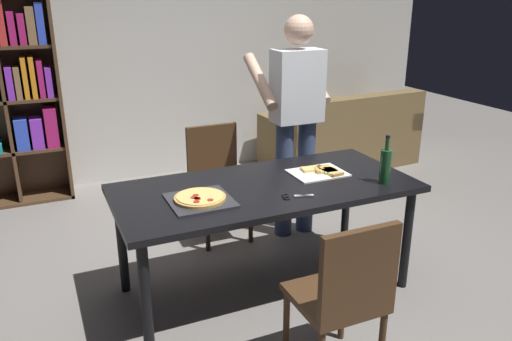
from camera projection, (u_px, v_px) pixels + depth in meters
The scene contains 11 objects.
ground_plane at pixel (265, 288), 3.47m from camera, with size 12.00×12.00×0.00m, color gray.
back_wall at pixel (159, 43), 5.24m from camera, with size 6.40×0.10×2.80m, color silver.
dining_table at pixel (266, 195), 3.24m from camera, with size 1.90×0.88×0.75m.
chair_near_camera at pixel (345, 292), 2.50m from camera, with size 0.42×0.42×0.90m.
chair_far_side at pixel (217, 175), 4.10m from camera, with size 0.42×0.42×0.90m.
couch at pixel (343, 140), 5.81m from camera, with size 1.75×0.96×0.85m.
person_serving_pizza at pixel (296, 115), 3.97m from camera, with size 0.55×0.54×1.75m.
pepperoni_pizza_on_tray at pixel (200, 199), 2.97m from camera, with size 0.36×0.36×0.04m.
pizza_slices_on_towel at pixel (321, 172), 3.43m from camera, with size 0.36×0.28×0.03m.
wine_bottle at pixel (385, 165), 3.22m from camera, with size 0.07×0.07×0.32m.
kitchen_scissors at pixel (292, 196), 3.03m from camera, with size 0.20×0.11×0.01m.
Camera 1 is at (-1.28, -2.72, 1.91)m, focal length 35.74 mm.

